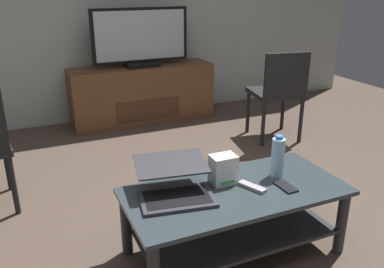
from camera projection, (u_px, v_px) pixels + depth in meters
ground_plane at (213, 240)px, 2.42m from camera, size 7.68×7.68×0.00m
coffee_table at (235, 210)px, 2.21m from camera, size 1.20×0.57×0.40m
media_cabinet at (143, 94)px, 4.37m from camera, size 1.52×0.41×0.60m
television at (141, 39)px, 4.14m from camera, size 1.01×0.20×0.59m
dining_chair at (279, 90)px, 3.76m from camera, size 0.51×0.51×0.86m
laptop at (175, 184)px, 2.09m from camera, size 0.44×0.45×0.16m
router_box at (223, 169)px, 2.21m from camera, size 0.14×0.11×0.16m
water_bottle_near at (278, 157)px, 2.28m from camera, size 0.07×0.07×0.25m
cell_phone at (286, 187)px, 2.19m from camera, size 0.07×0.14×0.01m
tv_remote at (252, 187)px, 2.18m from camera, size 0.10×0.16×0.02m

